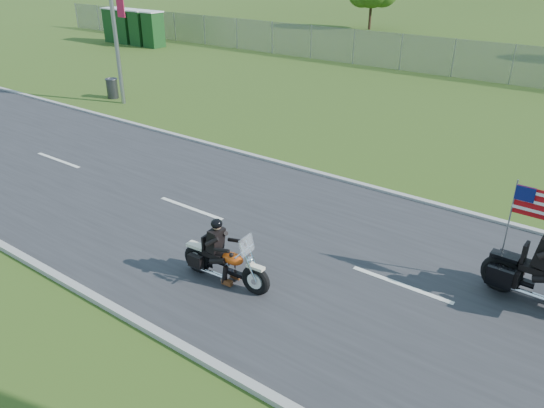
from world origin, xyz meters
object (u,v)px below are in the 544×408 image
Objects in this scene: porta_toilet_c at (127,27)px; porta_toilet_d at (114,25)px; trash_can at (112,89)px; porta_toilet_b at (140,29)px; porta_toilet_a at (153,30)px; motorcycle_lead at (224,263)px.

porta_toilet_d is (-1.40, 0.00, 0.00)m from porta_toilet_c.
porta_toilet_c and porta_toilet_d have the same top height.
porta_toilet_c is 2.62× the size of trash_can.
porta_toilet_d is (-2.80, 0.00, 0.00)m from porta_toilet_b.
trash_can is (13.10, -10.70, -0.71)m from porta_toilet_d.
porta_toilet_b is 1.00× the size of porta_toilet_d.
porta_toilet_d is 16.93m from trash_can.
trash_can is (8.90, -10.70, -0.71)m from porta_toilet_a.
trash_can is at bearing -50.24° from porta_toilet_a.
porta_toilet_a is 1.00× the size of porta_toilet_d.
motorcycle_lead is at bearing -30.70° from trash_can.
porta_toilet_d reaches higher than trash_can.
porta_toilet_c is 32.05m from motorcycle_lead.
porta_toilet_d is at bearing 140.77° from trash_can.
trash_can is at bearing 145.63° from motorcycle_lead.
porta_toilet_b is at bearing 133.92° from trash_can.
trash_can is at bearing -39.23° from porta_toilet_d.
porta_toilet_b and porta_toilet_d have the same top height.
trash_can is (-14.06, 8.35, -0.03)m from motorcycle_lead.
porta_toilet_a is 2.62× the size of trash_can.
porta_toilet_a is 1.00× the size of porta_toilet_b.
porta_toilet_d is at bearing 180.00° from porta_toilet_c.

